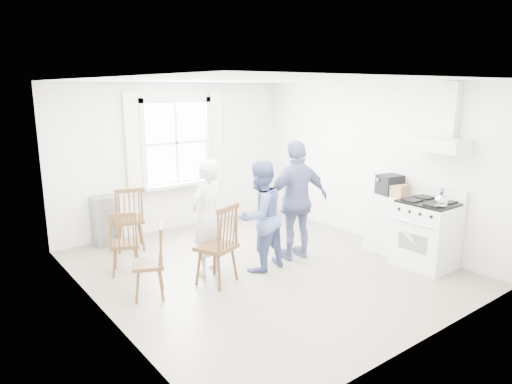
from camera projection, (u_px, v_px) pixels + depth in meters
name	position (u px, v px, depth m)	size (l,w,h in m)	color
room_shell	(262.00, 178.00, 6.21)	(4.62, 5.12, 2.64)	gray
window_assembly	(177.00, 148.00, 8.07)	(1.88, 0.24, 1.70)	white
range_hood	(442.00, 133.00, 6.26)	(0.45, 0.76, 0.94)	silver
shelf_unit	(106.00, 221.00, 7.39)	(0.40, 0.30, 0.80)	slate
gas_stove	(426.00, 233.00, 6.48)	(0.68, 0.76, 1.12)	silver
kettle	(441.00, 200.00, 6.08)	(0.18, 0.18, 0.25)	silver
low_cabinet	(388.00, 223.00, 7.07)	(0.50, 0.55, 0.90)	silver
stereo_stack	(390.00, 185.00, 7.00)	(0.39, 0.36, 0.30)	black
cardboard_box	(399.00, 191.00, 6.87)	(0.28, 0.20, 0.18)	#9B754B
windsor_chair_a	(223.00, 236.00, 5.81)	(0.58, 0.58, 1.07)	#462C16
windsor_chair_b	(124.00, 236.00, 6.12)	(0.50, 0.50, 0.91)	#462C16
windsor_chair_c	(156.00, 253.00, 5.51)	(0.50, 0.51, 0.91)	#462C16
person_left	(207.00, 217.00, 6.16)	(0.58, 0.58, 1.59)	silver
person_mid	(260.00, 216.00, 6.28)	(0.75, 0.75, 1.55)	#4B5A8C
person_right	(297.00, 201.00, 6.69)	(1.04, 1.04, 1.77)	navy
potted_plant	(208.00, 170.00, 8.44)	(0.19, 0.19, 0.34)	#367A39
windsor_chair_d	(129.00, 212.00, 7.04)	(0.53, 0.53, 1.02)	#462C16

